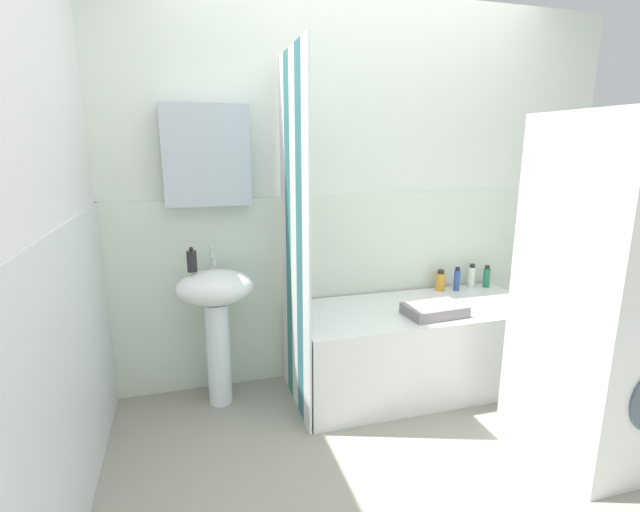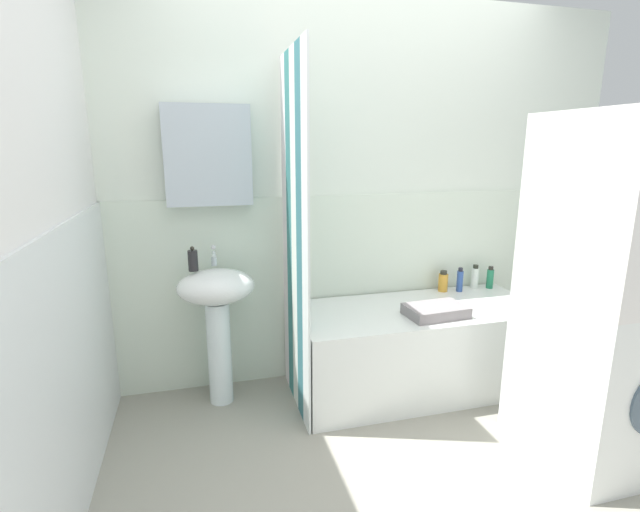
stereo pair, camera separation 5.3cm
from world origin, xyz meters
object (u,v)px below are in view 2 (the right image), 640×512
at_px(sink, 217,306).
at_px(body_wash_bottle, 443,282).
at_px(towel_folded, 436,311).
at_px(bathtub, 417,347).
at_px(lotion_bottle, 490,278).
at_px(soap_dispenser, 193,260).
at_px(shampoo_bottle, 475,277).
at_px(washer_dryer_stack, 609,295).
at_px(conditioner_bottle, 460,280).

xyz_separation_m(sink, body_wash_bottle, (1.52, 0.12, -0.00)).
relative_size(sink, towel_folded, 2.37).
height_order(bathtub, lotion_bottle, lotion_bottle).
relative_size(sink, soap_dispenser, 5.80).
bearing_deg(body_wash_bottle, soap_dispenser, -175.94).
height_order(lotion_bottle, towel_folded, lotion_bottle).
xyz_separation_m(sink, towel_folded, (1.24, -0.30, -0.04)).
xyz_separation_m(shampoo_bottle, towel_folded, (-0.54, -0.43, -0.05)).
bearing_deg(shampoo_bottle, washer_dryer_stack, -90.92).
bearing_deg(sink, towel_folded, -13.48).
relative_size(shampoo_bottle, conditioner_bottle, 1.00).
bearing_deg(washer_dryer_stack, soap_dispenser, 152.76).
distance_m(body_wash_bottle, washer_dryer_stack, 1.13).
bearing_deg(bathtub, towel_folded, -80.11).
distance_m(soap_dispenser, lotion_bottle, 2.02).
xyz_separation_m(bathtub, washer_dryer_stack, (0.55, -0.82, 0.56)).
distance_m(body_wash_bottle, towel_folded, 0.51).
xyz_separation_m(bathtub, lotion_bottle, (0.66, 0.25, 0.34)).
bearing_deg(towel_folded, sink, 166.52).
height_order(lotion_bottle, washer_dryer_stack, washer_dryer_stack).
bearing_deg(conditioner_bottle, soap_dispenser, -177.26).
distance_m(conditioner_bottle, body_wash_bottle, 0.11).
height_order(shampoo_bottle, washer_dryer_stack, washer_dryer_stack).
relative_size(lotion_bottle, shampoo_bottle, 0.94).
height_order(soap_dispenser, conditioner_bottle, soap_dispenser).
distance_m(bathtub, towel_folded, 0.34).
bearing_deg(sink, shampoo_bottle, 4.27).
distance_m(lotion_bottle, shampoo_bottle, 0.11).
bearing_deg(soap_dispenser, shampoo_bottle, 3.79).
height_order(sink, shampoo_bottle, sink).
bearing_deg(washer_dryer_stack, conditioner_bottle, 96.88).
xyz_separation_m(shampoo_bottle, conditioner_bottle, (-0.14, -0.04, -0.00)).
xyz_separation_m(sink, lotion_bottle, (1.88, 0.10, 0.00)).
height_order(soap_dispenser, bathtub, soap_dispenser).
xyz_separation_m(soap_dispenser, washer_dryer_stack, (1.88, -0.97, -0.06)).
xyz_separation_m(shampoo_bottle, washer_dryer_stack, (-0.02, -1.09, 0.22)).
relative_size(bathtub, conditioner_bottle, 9.16).
xyz_separation_m(lotion_bottle, washer_dryer_stack, (-0.12, -1.06, 0.22)).
bearing_deg(towel_folded, soap_dispenser, 167.36).
bearing_deg(shampoo_bottle, towel_folded, -141.27).
bearing_deg(shampoo_bottle, conditioner_bottle, -163.78).
distance_m(sink, towel_folded, 1.28).
bearing_deg(conditioner_bottle, towel_folded, -135.29).
bearing_deg(conditioner_bottle, lotion_bottle, 2.75).
bearing_deg(shampoo_bottle, bathtub, -153.94).
xyz_separation_m(soap_dispenser, shampoo_bottle, (1.89, 0.13, -0.27)).
distance_m(bathtub, body_wash_bottle, 0.53).
height_order(sink, washer_dryer_stack, washer_dryer_stack).
bearing_deg(body_wash_bottle, towel_folded, -123.96).
bearing_deg(bathtub, shampoo_bottle, 26.06).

